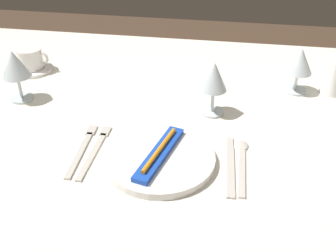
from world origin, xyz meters
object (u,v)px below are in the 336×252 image
Objects in this scene: fork_inner at (83,148)px; fork_outer at (96,149)px; dinner_knife at (230,167)px; coffee_cup_left at (31,58)px; dinner_plate at (160,159)px; spoon_soup at (242,160)px; wine_glass_left at (15,66)px; wine_glass_centre at (214,79)px; napkin_folded at (336,67)px; toothbrush_package at (159,153)px; wine_glass_right at (300,63)px.

fork_outer is at bearing -0.70° from fork_inner.
dinner_knife is 0.77m from coffee_cup_left.
dinner_plate is 0.19m from fork_inner.
fork_inner is at bearing 179.30° from fork_outer.
fork_inner is 0.38m from spoon_soup.
wine_glass_left is (-0.63, 0.19, 0.10)m from spoon_soup.
fork_inner is 1.41× the size of wine_glass_centre.
fork_outer is at bearing 172.85° from dinner_plate.
dinner_plate is 0.64m from coffee_cup_left.
dinner_knife is (0.16, 0.01, -0.01)m from dinner_plate.
napkin_folded is (0.26, 0.37, 0.08)m from spoon_soup.
spoon_soup reaches higher than dinner_knife.
coffee_cup_left reaches higher than toothbrush_package.
wine_glass_centre is at bearing -153.45° from napkin_folded.
toothbrush_package is 0.50m from wine_glass_left.
wine_glass_left is at bearing -178.59° from wine_glass_centre.
wine_glass_right is at bearing 49.64° from dinner_plate.
napkin_folded is (0.10, 0.01, -0.01)m from wine_glass_right.
spoon_soup is (0.19, 0.03, -0.01)m from dinner_plate.
coffee_cup_left is 0.94m from napkin_folded.
dinner_plate reaches higher than dinner_knife.
wine_glass_centre is 0.38m from napkin_folded.
wine_glass_left is (-0.29, 0.20, 0.10)m from fork_outer.
fork_inner is at bearing -148.73° from napkin_folded.
fork_outer is at bearing 177.48° from dinner_knife.
fork_inner is 1.55× the size of wine_glass_right.
wine_glass_left reaches higher than toothbrush_package.
coffee_cup_left is 0.84m from wine_glass_right.
dinner_knife is at bearing -2.35° from fork_inner.
dinner_knife is 0.04m from spoon_soup.
dinner_plate is 1.25× the size of spoon_soup.
coffee_cup_left is at bearing 128.56° from fork_inner.
dinner_plate is 1.71× the size of wine_glass_centre.
wine_glass_left reaches higher than wine_glass_right.
wine_glass_left is at bearing 160.39° from dinner_knife.
spoon_soup reaches higher than fork_outer.
napkin_folded reaches higher than coffee_cup_left.
wine_glass_centre is 0.87× the size of napkin_folded.
wine_glass_left reaches higher than coffee_cup_left.
napkin_folded reaches higher than fork_outer.
toothbrush_package is 0.53m from wine_glass_right.
dinner_knife is 1.59× the size of wine_glass_right.
wine_glass_centre reaches higher than wine_glass_right.
napkin_folded is at bearing 11.68° from wine_glass_left.
toothbrush_package is at bearing -130.36° from wine_glass_right.
dinner_knife is at bearing -114.46° from wine_glass_right.
wine_glass_centre is (-0.06, 0.23, 0.10)m from dinner_knife.
toothbrush_package is 1.42× the size of wine_glass_left.
toothbrush_package is at bearing 97.13° from dinner_plate.
wine_glass_right reaches higher than spoon_soup.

